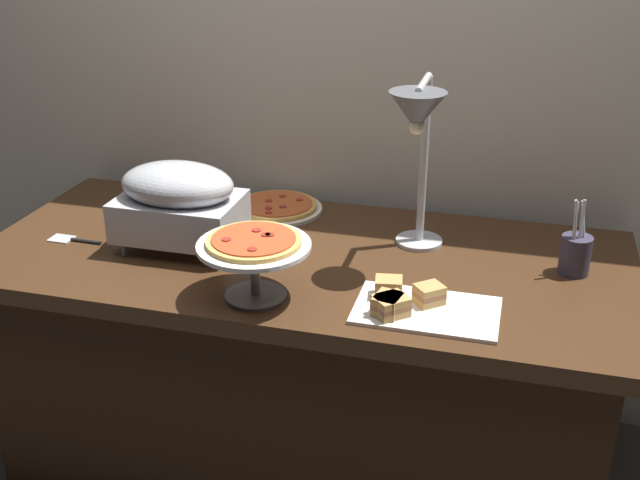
# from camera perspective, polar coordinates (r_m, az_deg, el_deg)

# --- Properties ---
(ground_plane) EXTENTS (8.00, 8.00, 0.00)m
(ground_plane) POSITION_cam_1_polar(r_m,az_deg,el_deg) (2.66, -1.16, -15.95)
(ground_plane) COLOR #38332D
(back_wall) EXTENTS (4.40, 0.04, 2.40)m
(back_wall) POSITION_cam_1_polar(r_m,az_deg,el_deg) (2.57, 1.81, 12.61)
(back_wall) COLOR beige
(back_wall) RESTS_ON ground_plane
(buffet_table) EXTENTS (1.90, 0.84, 0.76)m
(buffet_table) POSITION_cam_1_polar(r_m,az_deg,el_deg) (2.43, -1.23, -9.01)
(buffet_table) COLOR #422816
(buffet_table) RESTS_ON ground_plane
(chafing_dish) EXTENTS (0.35, 0.24, 0.26)m
(chafing_dish) POSITION_cam_1_polar(r_m,az_deg,el_deg) (2.27, -10.44, 2.89)
(chafing_dish) COLOR #B7BABF
(chafing_dish) RESTS_ON buffet_table
(heat_lamp) EXTENTS (0.15, 0.34, 0.52)m
(heat_lamp) POSITION_cam_1_polar(r_m,az_deg,el_deg) (2.05, 7.30, 8.24)
(heat_lamp) COLOR #B7BABF
(heat_lamp) RESTS_ON buffet_table
(pizza_plate_front) EXTENTS (0.30, 0.30, 0.03)m
(pizza_plate_front) POSITION_cam_1_polar(r_m,az_deg,el_deg) (2.55, -3.19, 2.46)
(pizza_plate_front) COLOR white
(pizza_plate_front) RESTS_ON buffet_table
(pizza_plate_center) EXTENTS (0.29, 0.29, 0.17)m
(pizza_plate_center) POSITION_cam_1_polar(r_m,az_deg,el_deg) (1.96, -4.92, -0.71)
(pizza_plate_center) COLOR #595B60
(pizza_plate_center) RESTS_ON buffet_table
(sandwich_platter) EXTENTS (0.36, 0.22, 0.06)m
(sandwich_platter) POSITION_cam_1_polar(r_m,az_deg,el_deg) (1.95, 6.81, -4.76)
(sandwich_platter) COLOR white
(sandwich_platter) RESTS_ON buffet_table
(sauce_cup_near) EXTENTS (0.07, 0.07, 0.04)m
(sauce_cup_near) POSITION_cam_1_polar(r_m,az_deg,el_deg) (2.30, -2.67, 0.17)
(sauce_cup_near) COLOR black
(sauce_cup_near) RESTS_ON buffet_table
(utensil_holder) EXTENTS (0.08, 0.08, 0.23)m
(utensil_holder) POSITION_cam_1_polar(r_m,az_deg,el_deg) (2.22, 18.42, -0.98)
(utensil_holder) COLOR #383347
(utensil_holder) RESTS_ON buffet_table
(serving_spatula) EXTENTS (0.17, 0.06, 0.01)m
(serving_spatula) POSITION_cam_1_polar(r_m,az_deg,el_deg) (2.44, -17.84, 0.00)
(serving_spatula) COLOR #B7BABF
(serving_spatula) RESTS_ON buffet_table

